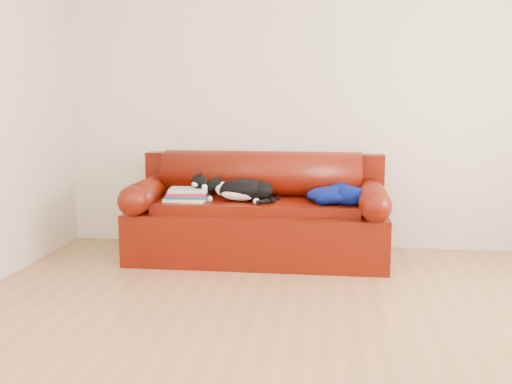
# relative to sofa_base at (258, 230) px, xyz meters

# --- Properties ---
(ground) EXTENTS (4.50, 4.50, 0.00)m
(ground) POSITION_rel_sofa_base_xyz_m (0.43, -1.49, -0.24)
(ground) COLOR olive
(ground) RESTS_ON ground
(room_shell) EXTENTS (4.52, 4.02, 2.61)m
(room_shell) POSITION_rel_sofa_base_xyz_m (0.56, -1.48, 1.43)
(room_shell) COLOR beige
(room_shell) RESTS_ON ground
(sofa_base) EXTENTS (2.10, 0.90, 0.50)m
(sofa_base) POSITION_rel_sofa_base_xyz_m (0.00, 0.00, 0.00)
(sofa_base) COLOR #370202
(sofa_base) RESTS_ON ground
(sofa_back) EXTENTS (2.10, 1.01, 0.88)m
(sofa_back) POSITION_rel_sofa_base_xyz_m (0.00, 0.24, 0.30)
(sofa_back) COLOR #370202
(sofa_back) RESTS_ON ground
(book_stack) EXTENTS (0.35, 0.27, 0.10)m
(book_stack) POSITION_rel_sofa_base_xyz_m (-0.57, -0.12, 0.31)
(book_stack) COLOR white
(book_stack) RESTS_ON sofa_base
(cat) EXTENTS (0.63, 0.31, 0.23)m
(cat) POSITION_rel_sofa_base_xyz_m (-0.11, -0.10, 0.35)
(cat) COLOR black
(cat) RESTS_ON sofa_base
(blanket) EXTENTS (0.52, 0.48, 0.16)m
(blanket) POSITION_rel_sofa_base_xyz_m (0.63, -0.09, 0.33)
(blanket) COLOR #040243
(blanket) RESTS_ON sofa_base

